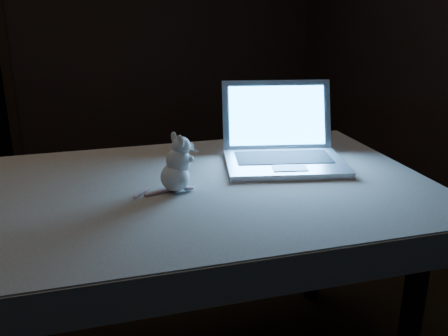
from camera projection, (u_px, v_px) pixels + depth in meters
name	position (u px, v px, depth m)	size (l,w,h in m)	color
floor	(138.00, 314.00, 2.52)	(5.00, 5.00, 0.00)	black
back_wall	(76.00, 22.00, 4.31)	(4.50, 0.04, 2.60)	black
table	(204.00, 286.00, 1.99)	(1.58, 1.02, 0.85)	black
tablecloth	(209.00, 199.00, 1.88)	(1.71, 1.14, 0.12)	#BDAF9F
laptop	(286.00, 128.00, 1.99)	(0.48, 0.42, 0.33)	silver
plush_mouse	(175.00, 163.00, 1.76)	(0.15, 0.15, 0.21)	white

